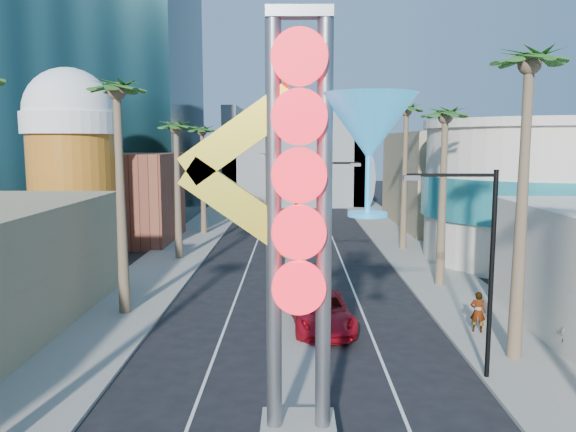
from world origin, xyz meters
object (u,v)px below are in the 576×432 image
at_px(neon_sign, 328,203).
at_px(pedestrian_a, 478,312).
at_px(red_pickup, 321,311).
at_px(pedestrian_b, 567,335).

xyz_separation_m(neon_sign, pedestrian_a, (7.66, 10.12, -6.19)).
xyz_separation_m(red_pickup, pedestrian_b, (10.02, -3.82, 0.18)).
distance_m(neon_sign, red_pickup, 12.76).
height_order(red_pickup, pedestrian_a, pedestrian_a).
bearing_deg(pedestrian_a, neon_sign, 74.17).
distance_m(red_pickup, pedestrian_a, 7.33).
relative_size(neon_sign, pedestrian_a, 6.52).
xyz_separation_m(red_pickup, pedestrian_a, (7.28, -0.87, 0.27)).
xyz_separation_m(neon_sign, pedestrian_b, (10.40, 7.17, -6.29)).
relative_size(neon_sign, pedestrian_b, 7.21).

